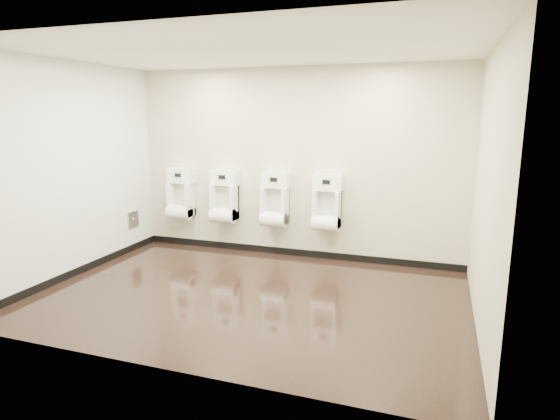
# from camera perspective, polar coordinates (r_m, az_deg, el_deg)

# --- Properties ---
(ground) EXTENTS (5.00, 3.50, 0.00)m
(ground) POSITION_cam_1_polar(r_m,az_deg,el_deg) (5.68, -3.71, -10.39)
(ground) COLOR black
(ground) RESTS_ON ground
(ceiling) EXTENTS (5.00, 3.50, 0.00)m
(ceiling) POSITION_cam_1_polar(r_m,az_deg,el_deg) (5.31, -4.12, 18.87)
(ceiling) COLOR silver
(back_wall) EXTENTS (5.00, 0.02, 2.80)m
(back_wall) POSITION_cam_1_polar(r_m,az_deg,el_deg) (6.95, 1.69, 5.61)
(back_wall) COLOR beige
(back_wall) RESTS_ON ground
(front_wall) EXTENTS (5.00, 0.02, 2.80)m
(front_wall) POSITION_cam_1_polar(r_m,az_deg,el_deg) (3.79, -14.17, 0.19)
(front_wall) COLOR beige
(front_wall) RESTS_ON ground
(left_wall) EXTENTS (0.02, 3.50, 2.80)m
(left_wall) POSITION_cam_1_polar(r_m,az_deg,el_deg) (6.69, -24.13, 4.36)
(left_wall) COLOR beige
(left_wall) RESTS_ON ground
(right_wall) EXTENTS (0.02, 3.50, 2.80)m
(right_wall) POSITION_cam_1_polar(r_m,az_deg,el_deg) (4.93, 23.99, 2.13)
(right_wall) COLOR beige
(right_wall) RESTS_ON ground
(tile_overlay_left) EXTENTS (0.01, 3.50, 2.80)m
(tile_overlay_left) POSITION_cam_1_polar(r_m,az_deg,el_deg) (6.69, -24.10, 4.36)
(tile_overlay_left) COLOR white
(tile_overlay_left) RESTS_ON ground
(skirting_back) EXTENTS (5.00, 0.02, 0.10)m
(skirting_back) POSITION_cam_1_polar(r_m,az_deg,el_deg) (7.21, 1.60, -5.13)
(skirting_back) COLOR black
(skirting_back) RESTS_ON ground
(skirting_left) EXTENTS (0.02, 3.50, 0.10)m
(skirting_left) POSITION_cam_1_polar(r_m,az_deg,el_deg) (6.96, -23.14, -6.72)
(skirting_left) COLOR black
(skirting_left) RESTS_ON ground
(access_panel) EXTENTS (0.04, 0.25, 0.25)m
(access_panel) POSITION_cam_1_polar(r_m,az_deg,el_deg) (7.73, -17.48, -1.07)
(access_panel) COLOR #9E9EA3
(access_panel) RESTS_ON left_wall
(urinal_0) EXTENTS (0.43, 0.32, 0.81)m
(urinal_0) POSITION_cam_1_polar(r_m,az_deg,el_deg) (7.66, -12.01, 1.52)
(urinal_0) COLOR white
(urinal_0) RESTS_ON back_wall
(urinal_1) EXTENTS (0.43, 0.32, 0.81)m
(urinal_1) POSITION_cam_1_polar(r_m,az_deg,el_deg) (7.30, -6.82, 1.21)
(urinal_1) COLOR white
(urinal_1) RESTS_ON back_wall
(urinal_2) EXTENTS (0.43, 0.32, 0.81)m
(urinal_2) POSITION_cam_1_polar(r_m,az_deg,el_deg) (6.98, -0.62, 0.81)
(urinal_2) COLOR white
(urinal_2) RESTS_ON back_wall
(urinal_3) EXTENTS (0.43, 0.32, 0.81)m
(urinal_3) POSITION_cam_1_polar(r_m,az_deg,el_deg) (6.76, 5.72, 0.40)
(urinal_3) COLOR white
(urinal_3) RESTS_ON back_wall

